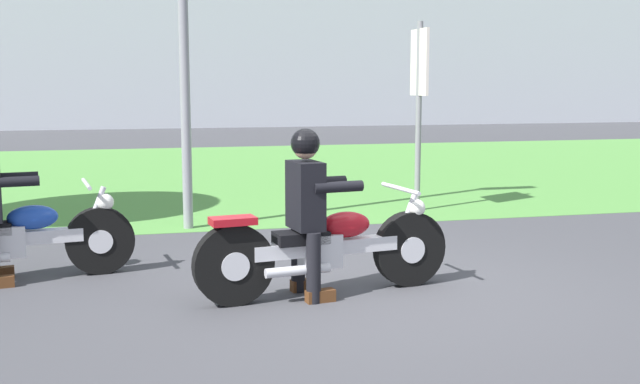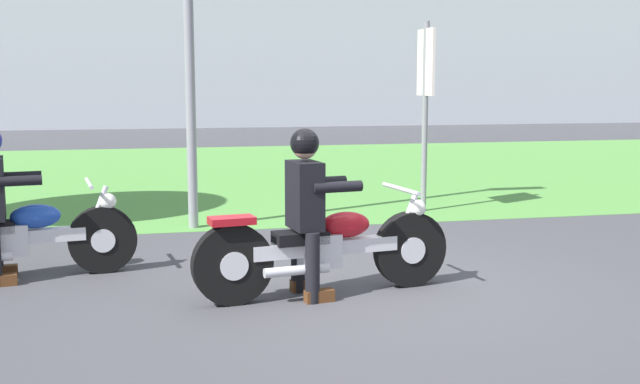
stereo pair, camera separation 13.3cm
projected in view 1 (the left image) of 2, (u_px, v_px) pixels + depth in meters
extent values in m
plane|color=#424247|center=(380.00, 295.00, 6.40)|extent=(120.00, 120.00, 0.00)
cube|color=#549342|center=(239.00, 172.00, 15.17)|extent=(60.00, 12.00, 0.01)
cylinder|color=black|center=(409.00, 249.00, 6.67)|extent=(0.67, 0.22, 0.66)
cylinder|color=silver|center=(409.00, 249.00, 6.67)|extent=(0.25, 0.17, 0.23)
cylinder|color=black|center=(234.00, 265.00, 6.08)|extent=(0.67, 0.22, 0.66)
cylinder|color=silver|center=(234.00, 265.00, 6.08)|extent=(0.25, 0.17, 0.23)
cube|color=silver|center=(326.00, 247.00, 6.36)|extent=(1.28, 0.33, 0.12)
cube|color=silver|center=(320.00, 250.00, 6.35)|extent=(0.35, 0.28, 0.28)
ellipsoid|color=#B2141E|center=(345.00, 225.00, 6.40)|extent=(0.47, 0.30, 0.22)
cube|color=black|center=(301.00, 237.00, 6.27)|extent=(0.47, 0.30, 0.10)
cube|color=#B2141E|center=(233.00, 221.00, 6.03)|extent=(0.39, 0.25, 0.06)
cylinder|color=silver|center=(405.00, 221.00, 6.62)|extent=(0.26, 0.09, 0.53)
cylinder|color=silver|center=(400.00, 189.00, 6.56)|extent=(0.13, 0.66, 0.04)
sphere|color=white|center=(416.00, 208.00, 6.64)|extent=(0.16, 0.16, 0.16)
cylinder|color=silver|center=(298.00, 270.00, 6.14)|extent=(0.56, 0.16, 0.08)
cylinder|color=black|center=(298.00, 258.00, 6.48)|extent=(0.12, 0.12, 0.58)
cube|color=#593319|center=(305.00, 285.00, 6.54)|extent=(0.25, 0.13, 0.10)
cylinder|color=black|center=(314.00, 268.00, 6.15)|extent=(0.12, 0.12, 0.58)
cube|color=#593319|center=(320.00, 296.00, 6.21)|extent=(0.25, 0.13, 0.10)
cube|color=black|center=(305.00, 195.00, 6.23)|extent=(0.27, 0.41, 0.56)
cylinder|color=black|center=(322.00, 182.00, 6.46)|extent=(0.43, 0.15, 0.09)
cylinder|color=black|center=(338.00, 187.00, 6.15)|extent=(0.43, 0.15, 0.09)
sphere|color=#D8A884|center=(305.00, 147.00, 6.18)|extent=(0.20, 0.20, 0.20)
sphere|color=black|center=(305.00, 143.00, 6.17)|extent=(0.24, 0.24, 0.24)
cylinder|color=black|center=(100.00, 241.00, 7.09)|extent=(0.64, 0.21, 0.63)
cylinder|color=silver|center=(100.00, 241.00, 7.09)|extent=(0.24, 0.17, 0.22)
cube|color=silver|center=(12.00, 238.00, 6.80)|extent=(1.22, 0.32, 0.12)
cube|color=silver|center=(6.00, 241.00, 6.78)|extent=(0.35, 0.28, 0.28)
ellipsoid|color=#1E47B2|center=(33.00, 217.00, 6.84)|extent=(0.47, 0.30, 0.22)
cylinder|color=silver|center=(93.00, 215.00, 7.04)|extent=(0.26, 0.09, 0.53)
cylinder|color=silver|center=(86.00, 184.00, 6.98)|extent=(0.13, 0.66, 0.04)
sphere|color=white|center=(105.00, 202.00, 7.06)|extent=(0.16, 0.16, 0.16)
cube|color=#593319|center=(0.00, 272.00, 6.97)|extent=(0.25, 0.13, 0.10)
cube|color=#593319|center=(0.00, 282.00, 6.64)|extent=(0.25, 0.13, 0.10)
cylinder|color=black|center=(14.00, 177.00, 6.89)|extent=(0.43, 0.15, 0.09)
cylinder|color=black|center=(14.00, 182.00, 6.58)|extent=(0.43, 0.15, 0.09)
cylinder|color=gray|center=(419.00, 118.00, 10.44)|extent=(0.08, 0.08, 2.60)
cube|color=silver|center=(420.00, 62.00, 10.34)|extent=(0.04, 0.60, 0.90)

